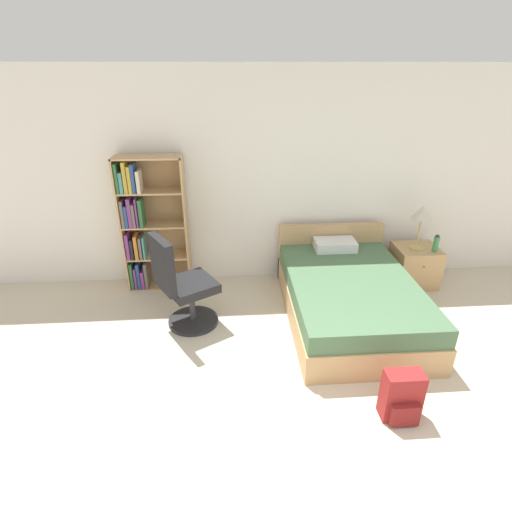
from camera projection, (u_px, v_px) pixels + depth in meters
ground_plane at (324, 512)px, 2.54m from camera, size 14.00×14.00×0.00m
wall_back at (273, 180)px, 4.88m from camera, size 9.00×0.06×2.60m
bookshelf at (146, 225)px, 4.79m from camera, size 0.77×0.30×1.65m
bed at (348, 295)px, 4.43m from camera, size 1.34×2.01×0.76m
office_chair at (182, 287)px, 4.16m from camera, size 0.72×0.68×1.07m
nightstand at (414, 265)px, 5.11m from camera, size 0.52×0.50×0.50m
table_lamp at (422, 215)px, 4.78m from camera, size 0.24×0.24×0.56m
water_bottle at (436, 244)px, 4.86m from camera, size 0.07×0.07×0.21m
backpack_red at (402, 397)px, 3.15m from camera, size 0.30×0.22×0.43m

